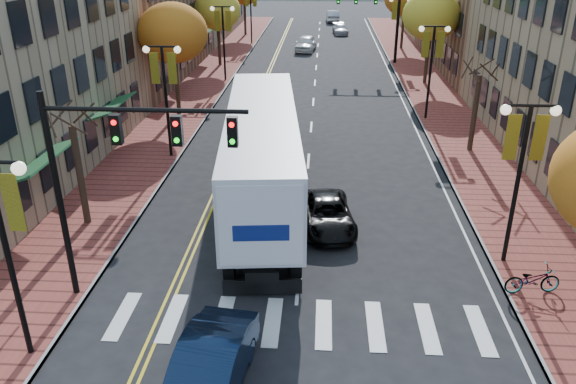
% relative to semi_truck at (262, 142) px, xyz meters
% --- Properties ---
extents(ground, '(200.00, 200.00, 0.00)m').
position_rel_semi_truck_xyz_m(ground, '(1.98, -11.56, -2.58)').
color(ground, black).
rests_on(ground, ground).
extents(sidewalk_left, '(4.00, 85.00, 0.15)m').
position_rel_semi_truck_xyz_m(sidewalk_left, '(-7.02, 20.94, -2.51)').
color(sidewalk_left, brown).
rests_on(sidewalk_left, ground).
extents(sidewalk_right, '(4.00, 85.00, 0.15)m').
position_rel_semi_truck_xyz_m(sidewalk_right, '(10.98, 20.94, -2.51)').
color(sidewalk_right, brown).
rests_on(sidewalk_right, ground).
extents(building_left_mid, '(12.00, 24.00, 11.00)m').
position_rel_semi_truck_xyz_m(building_left_mid, '(-15.02, 24.44, 2.92)').
color(building_left_mid, brown).
rests_on(building_left_mid, ground).
extents(building_right_mid, '(15.00, 24.00, 10.00)m').
position_rel_semi_truck_xyz_m(building_right_mid, '(20.48, 30.44, 2.42)').
color(building_right_mid, brown).
rests_on(building_right_mid, ground).
extents(tree_left_a, '(0.28, 0.28, 4.20)m').
position_rel_semi_truck_xyz_m(tree_left_a, '(-7.02, -3.56, -0.33)').
color(tree_left_a, '#382619').
rests_on(tree_left_a, sidewalk_left).
extents(tree_left_b, '(4.48, 4.48, 7.21)m').
position_rel_semi_truck_xyz_m(tree_left_b, '(-7.02, 12.44, 2.87)').
color(tree_left_b, '#382619').
rests_on(tree_left_b, sidewalk_left).
extents(tree_left_c, '(4.16, 4.16, 6.69)m').
position_rel_semi_truck_xyz_m(tree_left_c, '(-7.02, 28.44, 2.47)').
color(tree_left_c, '#382619').
rests_on(tree_left_c, sidewalk_left).
extents(tree_right_b, '(0.28, 0.28, 4.20)m').
position_rel_semi_truck_xyz_m(tree_right_b, '(10.98, 6.44, -0.33)').
color(tree_right_b, '#382619').
rests_on(tree_right_b, sidewalk_right).
extents(tree_right_c, '(4.48, 4.48, 7.21)m').
position_rel_semi_truck_xyz_m(tree_right_c, '(10.98, 22.44, 2.87)').
color(tree_right_c, '#382619').
rests_on(tree_right_c, sidewalk_right).
extents(lamp_left_a, '(1.96, 0.36, 6.05)m').
position_rel_semi_truck_xyz_m(lamp_left_a, '(-5.52, -11.56, 1.71)').
color(lamp_left_a, black).
rests_on(lamp_left_a, ground).
extents(lamp_left_b, '(1.96, 0.36, 6.05)m').
position_rel_semi_truck_xyz_m(lamp_left_b, '(-5.52, 4.44, 1.71)').
color(lamp_left_b, black).
rests_on(lamp_left_b, ground).
extents(lamp_left_c, '(1.96, 0.36, 6.05)m').
position_rel_semi_truck_xyz_m(lamp_left_c, '(-5.52, 22.44, 1.71)').
color(lamp_left_c, black).
rests_on(lamp_left_c, ground).
extents(lamp_left_d, '(1.96, 0.36, 6.05)m').
position_rel_semi_truck_xyz_m(lamp_left_d, '(-5.52, 40.44, 1.71)').
color(lamp_left_d, black).
rests_on(lamp_left_d, ground).
extents(lamp_right_a, '(1.96, 0.36, 6.05)m').
position_rel_semi_truck_xyz_m(lamp_right_a, '(9.48, -5.56, 1.71)').
color(lamp_right_a, black).
rests_on(lamp_right_a, ground).
extents(lamp_right_b, '(1.96, 0.36, 6.05)m').
position_rel_semi_truck_xyz_m(lamp_right_b, '(9.48, 12.44, 1.71)').
color(lamp_right_b, black).
rests_on(lamp_right_b, ground).
extents(lamp_right_c, '(1.96, 0.36, 6.05)m').
position_rel_semi_truck_xyz_m(lamp_right_c, '(9.48, 30.44, 1.71)').
color(lamp_right_c, black).
rests_on(lamp_right_c, ground).
extents(traffic_mast_near, '(6.10, 0.35, 7.00)m').
position_rel_semi_truck_xyz_m(traffic_mast_near, '(-3.49, -8.56, 2.34)').
color(traffic_mast_near, black).
rests_on(traffic_mast_near, ground).
extents(traffic_mast_far, '(6.10, 0.34, 7.00)m').
position_rel_semi_truck_xyz_m(traffic_mast_far, '(7.46, 30.44, 2.34)').
color(traffic_mast_far, black).
rests_on(traffic_mast_far, ground).
extents(semi_truck, '(4.57, 17.85, 4.42)m').
position_rel_semi_truck_xyz_m(semi_truck, '(0.00, 0.00, 0.00)').
color(semi_truck, black).
rests_on(semi_truck, ground).
extents(navy_sedan, '(2.19, 4.86, 1.55)m').
position_rel_semi_truck_xyz_m(navy_sedan, '(-0.11, -12.72, -1.81)').
color(navy_sedan, '#0C1A33').
rests_on(navy_sedan, ground).
extents(black_suv, '(2.53, 4.57, 1.21)m').
position_rel_semi_truck_xyz_m(black_suv, '(3.00, -3.12, -1.98)').
color(black_suv, black).
rests_on(black_suv, ground).
extents(car_far_white, '(2.39, 4.84, 1.59)m').
position_rel_semi_truck_xyz_m(car_far_white, '(0.72, 36.75, -1.79)').
color(car_far_white, white).
rests_on(car_far_white, ground).
extents(car_far_silver, '(2.07, 4.35, 1.22)m').
position_rel_semi_truck_xyz_m(car_far_silver, '(4.63, 48.61, -1.97)').
color(car_far_silver, '#B0AEB7').
rests_on(car_far_silver, ground).
extents(car_far_oncoming, '(1.94, 4.90, 1.58)m').
position_rel_semi_truck_xyz_m(car_far_oncoming, '(3.77, 59.65, -1.79)').
color(car_far_oncoming, '#ADADB5').
rests_on(car_far_oncoming, ground).
extents(bicycle, '(1.95, 0.90, 0.99)m').
position_rel_semi_truck_xyz_m(bicycle, '(9.78, -7.62, -1.94)').
color(bicycle, gray).
rests_on(bicycle, sidewalk_right).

